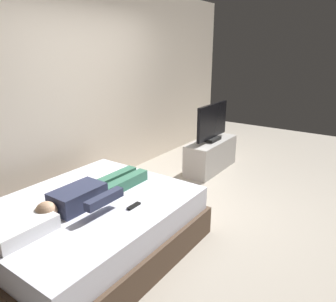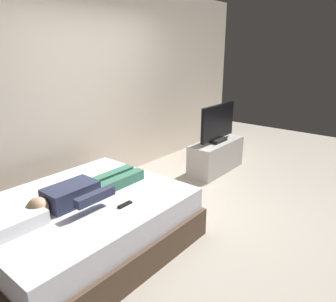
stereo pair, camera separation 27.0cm
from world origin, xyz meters
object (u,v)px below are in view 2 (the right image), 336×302
Objects in this scene: remote at (125,205)px; tv at (218,124)px; person at (84,191)px; tv_stand at (216,156)px; pillow at (11,222)px; bed at (83,224)px.

tv is (2.46, 0.49, 0.24)m from remote.
tv_stand is at bearing 1.89° from person.
pillow reaches higher than tv_stand.
person is at bearing -1.22° from pillow.
bed is at bearing -178.45° from tv_stand.
remote is at bearing -69.53° from person.
tv reaches higher than remote.
tv reaches higher than pillow.
remote reaches higher than tv_stand.
tv_stand is at bearing 1.24° from pillow.
bed is at bearing 153.08° from person.
person is (0.69, -0.01, 0.02)m from pillow.
pillow is 3.20× the size of remote.
remote is 0.17× the size of tv.
tv is (0.00, 0.00, 0.53)m from tv_stand.
tv reaches higher than tv_stand.
remote is at bearing -66.77° from bed.
tv_stand is 1.25× the size of tv.
bed is at bearing 113.23° from remote.
pillow is at bearing -180.00° from bed.
person reaches higher than remote.
pillow is at bearing -178.76° from tv.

